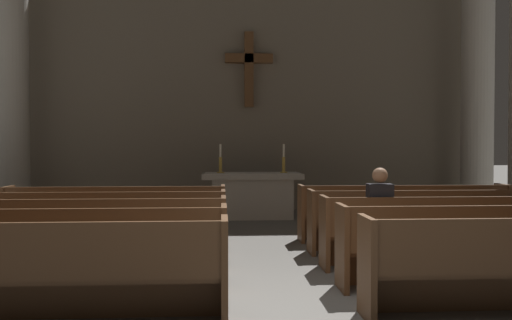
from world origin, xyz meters
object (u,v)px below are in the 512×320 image
Objects in this scene: pew_right_row_2 at (495,246)px; candlestick_right at (284,164)px; column_right_fourth at (477,97)px; pew_left_row_1 at (27,273)px; lone_worshipper at (378,215)px; pew_right_row_5 at (403,212)px; column_left_fourth at (12,94)px; pew_right_row_3 at (456,231)px; pew_left_row_2 at (61,251)px; pew_left_row_5 at (117,215)px; pew_left_row_4 at (103,223)px; candlestick_left at (220,164)px; altar at (252,194)px; pew_right_row_4 at (426,221)px; pew_left_row_3 at (85,235)px.

candlestick_right is (-1.69, 6.12, 0.73)m from pew_right_row_2.
pew_left_row_1 is at bearing -135.18° from column_right_fourth.
column_right_fourth is 4.32× the size of lone_worshipper.
pew_right_row_5 is (4.79, 4.14, 0.00)m from pew_left_row_1.
pew_right_row_3 is at bearing -36.03° from column_left_fourth.
pew_left_row_2 is 5.71m from pew_right_row_5.
candlestick_right reaches higher than pew_left_row_5.
column_right_fourth is at bearing 24.76° from pew_left_row_5.
column_left_fourth is (-2.99, 6.69, 2.29)m from pew_left_row_2.
pew_left_row_4 is 4.45m from candlestick_left.
column_right_fourth is 5.86m from altar.
candlestick_right is (-1.69, 4.05, 0.73)m from pew_right_row_4.
pew_left_row_1 is 1.00× the size of pew_left_row_4.
candlestick_left is at bearing 71.56° from pew_left_row_3.
lone_worshipper is at bearing 133.81° from pew_right_row_2.
candlestick_left is (1.69, 4.05, 0.73)m from pew_left_row_4.
pew_left_row_2 is 5.57× the size of candlestick_left.
pew_right_row_4 is at bearing -59.39° from altar.
candlestick_right is (3.09, 3.01, 0.73)m from pew_left_row_5.
pew_left_row_4 is (0.00, 1.04, 0.00)m from pew_left_row_3.
column_left_fourth reaches higher than candlestick_left.
pew_left_row_3 is 1.00× the size of pew_left_row_4.
pew_left_row_4 is 0.62× the size of column_right_fourth.
lone_worshipper is at bearing 15.94° from pew_left_row_2.
pew_right_row_5 is 5.20m from column_right_fourth.
pew_left_row_2 is 0.62× the size of column_right_fourth.
pew_left_row_3 is 5.99m from candlestick_right.
column_right_fourth reaches higher than pew_right_row_2.
column_left_fourth is at bearing 155.24° from pew_right_row_5.
altar is (5.38, -0.58, -2.23)m from column_left_fourth.
column_left_fourth reaches higher than pew_left_row_2.
column_right_fourth is 7.21m from lone_worshipper.
pew_left_row_5 is at bearing 90.00° from pew_left_row_4.
column_right_fourth is (2.99, 5.66, 2.29)m from pew_right_row_3.
pew_left_row_5 is at bearing 151.61° from lone_worshipper.
pew_left_row_2 is at bearing -164.06° from lone_worshipper.
pew_left_row_1 is at bearing -156.62° from pew_right_row_3.
lone_worshipper reaches higher than pew_right_row_3.
candlestick_right is (-1.69, 3.01, 0.73)m from pew_right_row_5.
altar is (2.39, 6.12, 0.06)m from pew_left_row_2.
pew_right_row_3 is at bearing -2.14° from lone_worshipper.
pew_left_row_3 and pew_right_row_4 have the same top height.
pew_left_row_4 is 1.00× the size of pew_left_row_5.
lone_worshipper is (-1.03, -1.00, 0.22)m from pew_right_row_4.
candlestick_right reaches higher than pew_right_row_5.
pew_left_row_4 is 2.68× the size of lone_worshipper.
pew_left_row_1 is at bearing -147.04° from pew_right_row_4.
pew_left_row_5 is 3.53m from candlestick_left.
altar reaches higher than pew_left_row_2.
altar is at bearing -173.89° from column_right_fourth.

